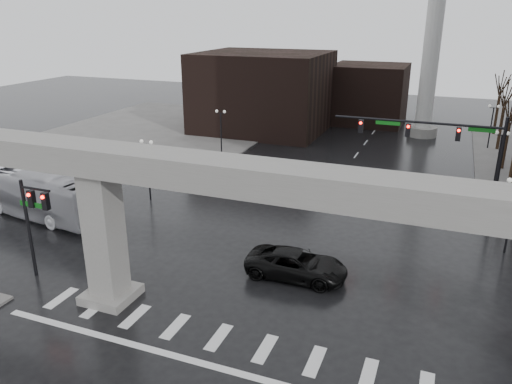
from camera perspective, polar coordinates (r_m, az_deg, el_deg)
ground at (r=25.94m, az=-3.29°, el=-15.03°), size 160.00×160.00×0.00m
sidewalk_nw at (r=67.09m, az=-10.76°, el=6.86°), size 28.00×36.00×0.15m
elevated_guideway at (r=22.24m, az=-0.68°, el=-1.08°), size 48.00×2.60×8.70m
building_far_left at (r=66.17m, az=0.82°, el=11.37°), size 16.00×14.00×10.00m
building_far_mid at (r=72.89m, az=12.72°, el=10.90°), size 10.00×10.00×8.00m
smokestack at (r=65.31m, az=19.71°, el=17.53°), size 3.60×3.60×30.00m
signal_mast_arm at (r=39.07m, az=20.80°, el=5.28°), size 12.12×0.43×8.00m
signal_left_pole at (r=31.01m, az=-24.10°, el=-2.24°), size 2.30×0.30×6.00m
lamp_right_1 at (r=48.77m, az=26.09°, el=4.39°), size 1.22×0.32×5.11m
lamp_right_2 at (r=62.42m, az=25.37°, el=7.53°), size 1.22×0.32×5.11m
lamp_left_0 at (r=41.77m, az=-12.29°, el=3.66°), size 1.22×0.32×5.11m
lamp_left_1 at (r=53.58m, az=-4.04°, el=7.62°), size 1.22×0.32×5.11m
lamp_left_2 at (r=66.25m, az=1.22°, el=10.04°), size 1.22×0.32×5.11m
tree_right_2 at (r=54.82m, az=26.72°, el=5.22°), size 1.10×1.63×7.85m
tree_right_3 at (r=62.61m, az=26.24°, el=6.96°), size 1.11×1.66×8.02m
tree_right_4 at (r=70.44m, az=25.87°, el=8.31°), size 1.12×1.69×8.19m
pickup_truck at (r=29.75m, az=4.66°, el=-8.26°), size 6.03×2.89×1.66m
city_bus at (r=41.84m, az=-24.11°, el=0.01°), size 13.47×4.94×3.67m
far_car at (r=46.74m, az=1.34°, el=2.44°), size 2.79×4.99×1.60m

